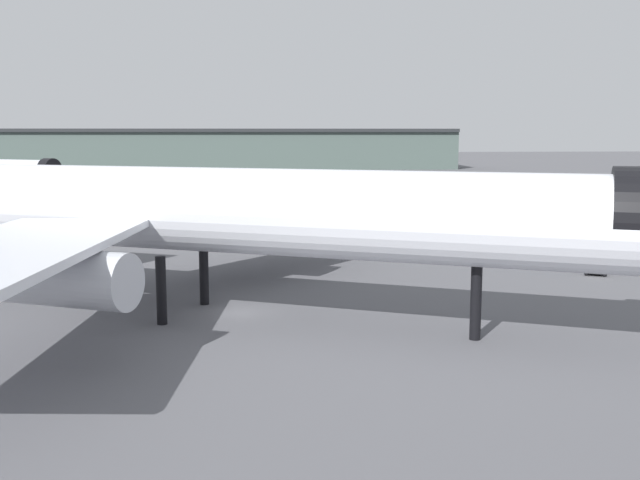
% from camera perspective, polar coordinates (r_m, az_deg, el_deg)
% --- Properties ---
extents(ground, '(900.00, 900.00, 0.00)m').
position_cam_1_polar(ground, '(51.77, -6.44, -5.70)').
color(ground, '#56565B').
extents(airliner_near_gate, '(57.79, 51.88, 16.50)m').
position_cam_1_polar(airliner_near_gate, '(49.80, -8.47, 2.21)').
color(airliner_near_gate, silver).
rests_on(airliner_near_gate, ground).
extents(terminal_building, '(244.31, 36.53, 21.91)m').
position_cam_1_polar(terminal_building, '(273.83, -15.95, 6.90)').
color(terminal_building, '#475651').
rests_on(terminal_building, ground).
extents(service_truck_front, '(5.95, 4.50, 3.00)m').
position_cam_1_polar(service_truck_front, '(76.42, 17.44, -0.27)').
color(service_truck_front, black).
rests_on(service_truck_front, ground).
extents(baggage_cart_trailing, '(2.67, 2.84, 1.82)m').
position_cam_1_polar(baggage_cart_trailing, '(69.75, 20.80, -1.73)').
color(baggage_cart_trailing, black).
rests_on(baggage_cart_trailing, ground).
extents(traffic_cone_near_nose, '(0.47, 0.47, 0.58)m').
position_cam_1_polar(traffic_cone_near_nose, '(78.16, 10.31, -0.80)').
color(traffic_cone_near_nose, '#F2600C').
rests_on(traffic_cone_near_nose, ground).
extents(traffic_cone_wingtip, '(0.63, 0.63, 0.79)m').
position_cam_1_polar(traffic_cone_wingtip, '(81.04, 10.85, -0.42)').
color(traffic_cone_wingtip, '#F2600C').
rests_on(traffic_cone_wingtip, ground).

